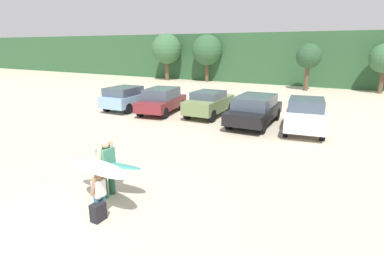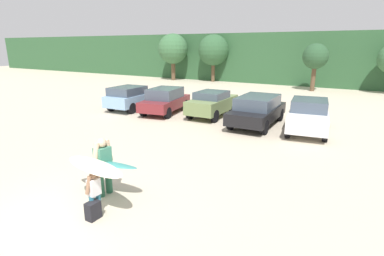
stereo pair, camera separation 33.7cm
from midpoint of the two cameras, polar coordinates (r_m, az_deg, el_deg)
ground_plane at (r=8.45m, az=-22.78°, el=-15.10°), size 120.00×120.00×0.00m
hillside_ridge at (r=39.37m, az=20.59°, el=12.40°), size 108.00×12.00×5.48m
tree_center_left at (r=37.46m, az=-5.10°, el=14.66°), size 3.57×3.57×5.52m
tree_center_right at (r=35.82m, az=2.61°, el=14.49°), size 3.51×3.51×5.37m
tree_left at (r=30.33m, az=20.91°, el=12.48°), size 2.29×2.29×4.32m
parked_car_sky_blue at (r=20.48m, az=-12.32°, el=5.73°), size 2.08×4.37×1.55m
parked_car_maroon at (r=18.96m, az=-6.26°, el=5.26°), size 2.43×4.31×1.57m
parked_car_olive_green at (r=18.04m, az=2.72°, el=4.76°), size 1.85×3.96×1.51m
parked_car_black at (r=16.35m, az=11.21°, el=3.52°), size 2.04×4.69×1.56m
parked_car_white at (r=15.83m, az=20.10°, el=2.46°), size 2.35×4.48×1.60m
person_adult at (r=8.74m, az=-16.98°, el=-6.60°), size 0.33×0.71×1.68m
person_child at (r=7.91m, az=-18.39°, el=-11.50°), size 0.22×0.46×1.14m
surfboard_teal at (r=8.66m, az=-17.16°, el=-6.47°), size 2.30×0.92×0.20m
surfboard_cream at (r=7.81m, az=-18.39°, el=-7.09°), size 2.17×0.90×0.12m
backpack_dropped at (r=7.94m, az=-18.55°, el=-14.84°), size 0.24×0.34×0.45m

